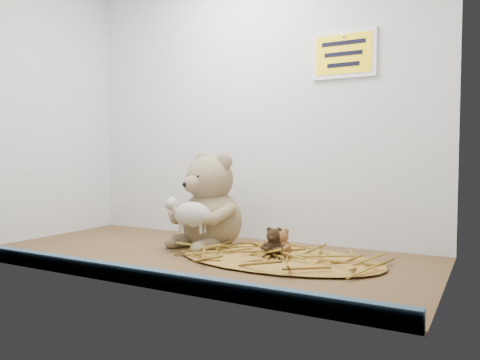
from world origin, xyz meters
The scene contains 8 objects.
alcove_shell centered at (0.00, 9.00, 45.00)cm, with size 120.40×60.20×90.40cm.
front_rail centered at (0.00, -28.80, 1.80)cm, with size 119.28×2.20×3.60cm, color #3E5F76.
straw_bed centered at (20.65, 5.35, 0.52)cm, with size 54.24×31.49×1.05cm, color brown.
main_teddy centered at (-3.30, 12.05, 13.71)cm, with size 22.11×23.34×27.43cm, color #8D7956, non-canonical shape.
toy_lamb centered at (-3.30, 2.22, 10.52)cm, with size 14.85×9.06×9.59cm, color #AFAC9D, non-canonical shape.
mini_teddy_tan centered at (21.41, 6.02, 4.81)cm, with size 6.07×6.41×7.53cm, color #945B30, non-canonical shape.
mini_teddy_brown centered at (19.88, 4.67, 4.84)cm, with size 6.11×6.45×7.58cm, color black, non-canonical shape.
wall_sign centered at (30.00, 29.40, 55.00)cm, with size 16.00×1.20×11.00cm, color yellow.
Camera 1 is at (68.23, -101.71, 26.43)cm, focal length 35.00 mm.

